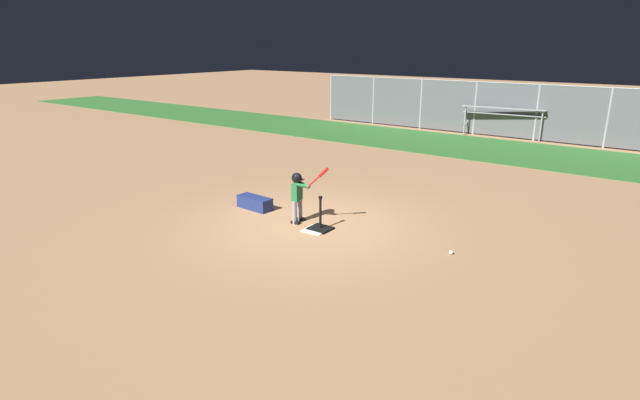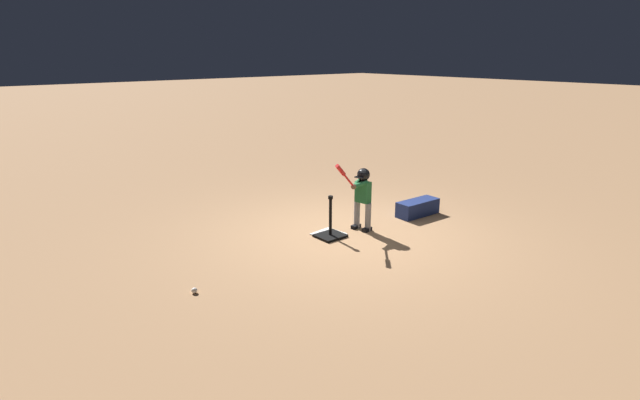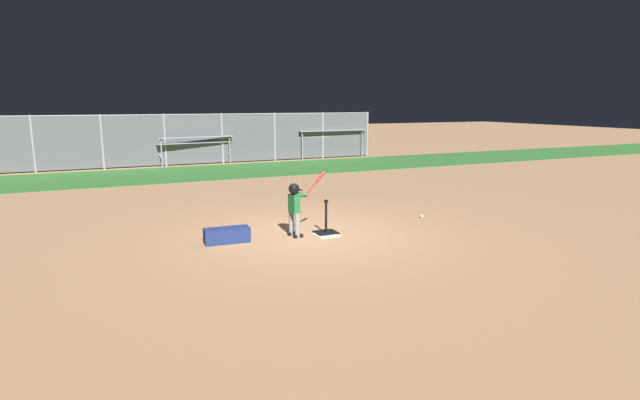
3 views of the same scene
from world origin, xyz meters
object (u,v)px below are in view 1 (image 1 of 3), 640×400
object	(u,v)px
batting_tee	(320,225)
baseball	(451,252)
bleachers_center	(382,107)
bleachers_far_left	(507,120)
equipment_bag	(255,203)
batter_child	(298,191)

from	to	relation	value
batting_tee	baseball	world-z (taller)	batting_tee
batting_tee	bleachers_center	xyz separation A→B (m)	(-6.63, 14.04, 0.50)
batting_tee	bleachers_far_left	xyz separation A→B (m)	(-0.37, 13.18, 0.50)
bleachers_far_left	equipment_bag	xyz separation A→B (m)	(-1.58, -12.99, -0.46)
batting_tee	bleachers_center	distance (m)	15.53
batting_tee	batter_child	xyz separation A→B (m)	(-0.61, 0.08, 0.57)
bleachers_center	bleachers_far_left	distance (m)	6.32
equipment_bag	baseball	bearing A→B (deg)	5.19
bleachers_far_left	equipment_bag	world-z (taller)	bleachers_far_left
batter_child	baseball	bearing A→B (deg)	5.37
equipment_bag	batter_child	bearing A→B (deg)	-1.75
bleachers_far_left	equipment_bag	bearing A→B (deg)	-96.94
batter_child	batting_tee	bearing A→B (deg)	-7.23
bleachers_center	bleachers_far_left	world-z (taller)	bleachers_center
batter_child	bleachers_center	size ratio (longest dim) A/B	0.33
baseball	bleachers_far_left	size ratio (longest dim) A/B	0.02
bleachers_center	baseball	bearing A→B (deg)	-56.02
bleachers_center	bleachers_far_left	size ratio (longest dim) A/B	1.14
baseball	bleachers_far_left	distance (m)	13.15
bleachers_center	bleachers_far_left	bearing A→B (deg)	-7.82
bleachers_center	batter_child	bearing A→B (deg)	-66.68
baseball	batting_tee	bearing A→B (deg)	-171.65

